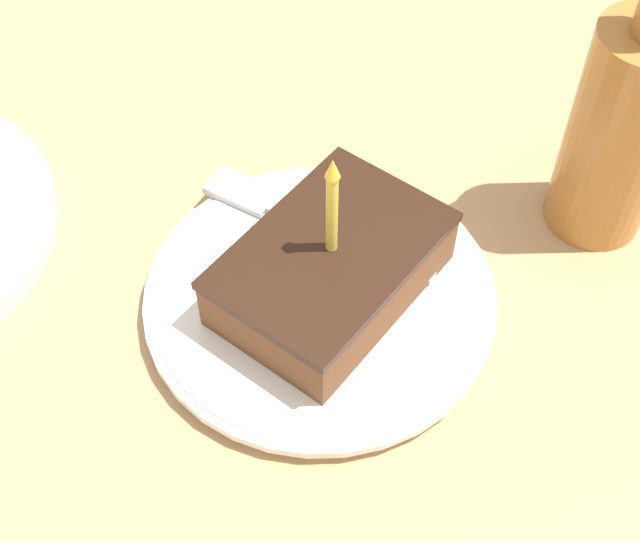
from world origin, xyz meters
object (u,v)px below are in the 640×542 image
(plate, at_px, (320,298))
(fork, at_px, (301,218))
(cake_slice, at_px, (331,268))
(bottle, at_px, (623,125))

(plate, relative_size, fork, 1.30)
(cake_slice, bearing_deg, plate, 51.51)
(cake_slice, distance_m, fork, 0.06)
(cake_slice, distance_m, bottle, 0.19)
(fork, bearing_deg, cake_slice, 146.18)
(plate, height_order, cake_slice, cake_slice)
(fork, bearing_deg, bottle, -137.29)
(cake_slice, height_order, bottle, bottle)
(cake_slice, xyz_separation_m, fork, (0.05, -0.03, -0.02))
(cake_slice, xyz_separation_m, bottle, (-0.09, -0.16, 0.05))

